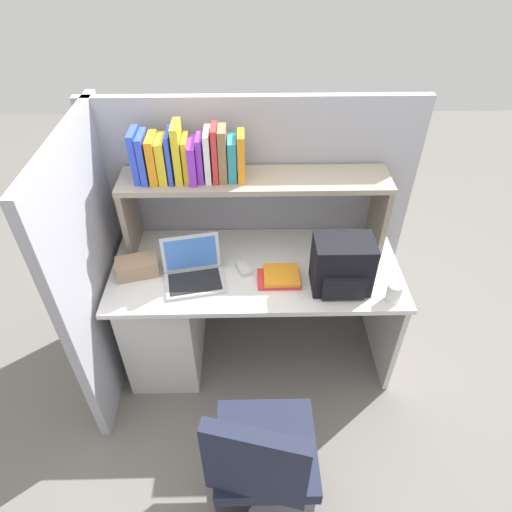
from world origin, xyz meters
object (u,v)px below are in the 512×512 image
(computer_mouse, at_px, (244,269))
(paper_cup, at_px, (394,292))
(office_chair, at_px, (263,467))
(tissue_box, at_px, (137,267))
(laptop, at_px, (193,271))
(backpack, at_px, (342,266))

(computer_mouse, xyz_separation_m, paper_cup, (0.76, -0.24, 0.04))
(paper_cup, bearing_deg, office_chair, -134.92)
(paper_cup, xyz_separation_m, office_chair, (-0.68, -0.68, -0.39))
(computer_mouse, distance_m, tissue_box, 0.58)
(tissue_box, distance_m, office_chair, 1.18)
(laptop, relative_size, office_chair, 0.38)
(laptop, distance_m, computer_mouse, 0.28)
(backpack, relative_size, office_chair, 0.32)
(laptop, xyz_separation_m, office_chair, (0.35, -0.87, -0.39))
(backpack, xyz_separation_m, office_chair, (-0.43, -0.79, -0.48))
(paper_cup, height_order, tissue_box, paper_cup)
(paper_cup, relative_size, office_chair, 0.11)
(laptop, height_order, backpack, backpack)
(laptop, bearing_deg, paper_cup, -10.17)
(computer_mouse, height_order, office_chair, office_chair)
(tissue_box, height_order, office_chair, office_chair)
(computer_mouse, xyz_separation_m, office_chair, (0.08, -0.92, -0.35))
(backpack, bearing_deg, laptop, 174.28)
(paper_cup, distance_m, tissue_box, 1.35)
(backpack, relative_size, paper_cup, 2.85)
(backpack, height_order, paper_cup, backpack)
(tissue_box, bearing_deg, paper_cup, -24.09)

